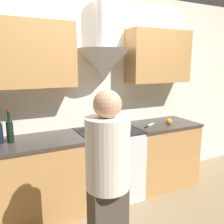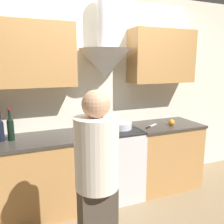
# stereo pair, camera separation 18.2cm
# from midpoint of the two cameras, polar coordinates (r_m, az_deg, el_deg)

# --- Properties ---
(ground_plane) EXTENTS (12.00, 12.00, 0.00)m
(ground_plane) POSITION_cam_midpoint_polar(r_m,az_deg,el_deg) (3.07, 3.44, -22.21)
(ground_plane) COLOR #847051
(wall_back) EXTENTS (8.40, 0.64, 2.60)m
(wall_back) POSITION_cam_midpoint_polar(r_m,az_deg,el_deg) (3.07, -1.83, 7.01)
(wall_back) COLOR silver
(wall_back) RESTS_ON ground_plane
(counter_left) EXTENTS (1.24, 0.62, 0.89)m
(counter_left) POSITION_cam_midpoint_polar(r_m,az_deg,el_deg) (2.88, -17.88, -14.88)
(counter_left) COLOR #B27F47
(counter_left) RESTS_ON ground_plane
(counter_right) EXTENTS (0.93, 0.62, 0.89)m
(counter_right) POSITION_cam_midpoint_polar(r_m,az_deg,el_deg) (3.49, 13.81, -9.91)
(counter_right) COLOR #B27F47
(counter_right) RESTS_ON ground_plane
(stove_range) EXTENTS (0.76, 0.60, 0.89)m
(stove_range) POSITION_cam_midpoint_polar(r_m,az_deg,el_deg) (3.10, 0.97, -12.33)
(stove_range) COLOR silver
(stove_range) RESTS_ON ground_plane
(wine_bottle_3) EXTENTS (0.07, 0.07, 0.32)m
(wine_bottle_3) POSITION_cam_midpoint_polar(r_m,az_deg,el_deg) (2.74, -23.58, -3.82)
(wine_bottle_3) COLOR black
(wine_bottle_3) RESTS_ON counter_left
(wine_bottle_4) EXTENTS (0.07, 0.07, 0.35)m
(wine_bottle_4) POSITION_cam_midpoint_polar(r_m,az_deg,el_deg) (2.71, -21.48, -3.57)
(wine_bottle_4) COLOR black
(wine_bottle_4) RESTS_ON counter_left
(stock_pot) EXTENTS (0.23, 0.23, 0.13)m
(stock_pot) POSITION_cam_midpoint_polar(r_m,az_deg,el_deg) (2.88, -2.23, -3.47)
(stock_pot) COLOR silver
(stock_pot) RESTS_ON stove_range
(mixing_bowl) EXTENTS (0.27, 0.27, 0.08)m
(mixing_bowl) POSITION_cam_midpoint_polar(r_m,az_deg,el_deg) (3.01, 3.92, -3.30)
(mixing_bowl) COLOR silver
(mixing_bowl) RESTS_ON stove_range
(orange_fruit) EXTENTS (0.08, 0.08, 0.08)m
(orange_fruit) POSITION_cam_midpoint_polar(r_m,az_deg,el_deg) (3.29, 15.67, -2.42)
(orange_fruit) COLOR orange
(orange_fruit) RESTS_ON counter_right
(chefs_knife) EXTENTS (0.25, 0.17, 0.01)m
(chefs_knife) POSITION_cam_midpoint_polar(r_m,az_deg,el_deg) (3.19, 11.03, -3.32)
(chefs_knife) COLOR silver
(chefs_knife) RESTS_ON counter_right
(person_foreground_left) EXTENTS (0.31, 0.31, 1.53)m
(person_foreground_left) POSITION_cam_midpoint_polar(r_m,az_deg,el_deg) (1.79, -0.60, -16.93)
(person_foreground_left) COLOR #473D33
(person_foreground_left) RESTS_ON ground_plane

